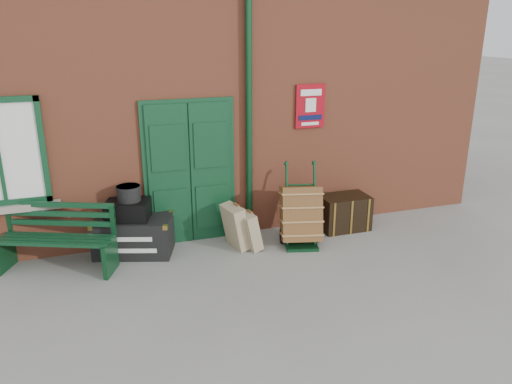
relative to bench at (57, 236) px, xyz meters
name	(u,v)px	position (x,y,z in m)	size (l,w,h in m)	color
ground	(236,278)	(2.28, -1.07, -0.49)	(80.00, 80.00, 0.00)	gray
station_building	(182,89)	(2.28, 2.42, 1.67)	(10.30, 4.30, 4.36)	#AA5336
bench	(57,236)	(0.00, 0.00, 0.00)	(1.65, 1.06, 0.98)	#0F3920
houdini_trunk	(134,236)	(1.04, 0.18, -0.21)	(1.13, 0.62, 0.56)	black
strongbox	(128,210)	(0.99, 0.18, 0.21)	(0.62, 0.45, 0.28)	black
hatbox	(129,193)	(1.02, 0.18, 0.47)	(0.34, 0.34, 0.23)	black
suitcase_back	(236,226)	(2.55, -0.12, -0.14)	(0.19, 0.48, 0.67)	#9D8A67
suitcase_front	(249,230)	(2.73, -0.22, -0.19)	(0.17, 0.43, 0.58)	#9D8A67
porter_trolley	(301,215)	(3.56, -0.30, 0.00)	(0.76, 0.79, 1.27)	#0D361A
dark_trunk	(344,212)	(4.50, 0.03, -0.20)	(0.81, 0.53, 0.58)	black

